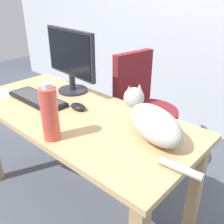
{
  "coord_description": "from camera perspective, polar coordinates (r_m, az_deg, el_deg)",
  "views": [
    {
      "loc": [
        1.05,
        -0.83,
        1.35
      ],
      "look_at": [
        0.24,
        0.06,
        0.76
      ],
      "focal_mm": 41.06,
      "sensor_mm": 36.0,
      "label": 1
    }
  ],
  "objects": [
    {
      "name": "ground_plane",
      "position": [
        1.9,
        -6.97,
        -19.42
      ],
      "size": [
        8.0,
        8.0,
        0.0
      ],
      "primitive_type": "plane",
      "color": "#474C56"
    },
    {
      "name": "desk",
      "position": [
        1.54,
        -8.17,
        -3.57
      ],
      "size": [
        1.46,
        0.64,
        0.7
      ],
      "color": "tan",
      "rests_on": "ground_plane"
    },
    {
      "name": "office_chair",
      "position": [
        2.02,
        6.94,
        -2.18
      ],
      "size": [
        0.48,
        0.48,
        0.92
      ],
      "color": "black",
      "rests_on": "ground_plane"
    },
    {
      "name": "monitor",
      "position": [
        1.72,
        -9.23,
        11.62
      ],
      "size": [
        0.48,
        0.2,
        0.41
      ],
      "color": "#232328",
      "rests_on": "desk"
    },
    {
      "name": "keyboard",
      "position": [
        1.68,
        -16.33,
        2.84
      ],
      "size": [
        0.44,
        0.15,
        0.03
      ],
      "color": "black",
      "rests_on": "desk"
    },
    {
      "name": "cat",
      "position": [
        1.22,
        8.9,
        -1.93
      ],
      "size": [
        0.56,
        0.33,
        0.2
      ],
      "color": "#B2ADA8",
      "rests_on": "desk"
    },
    {
      "name": "computer_mouse",
      "position": [
        1.51,
        -7.55,
        1.19
      ],
      "size": [
        0.11,
        0.06,
        0.04
      ],
      "primitive_type": "ellipsoid",
      "color": "black",
      "rests_on": "desk"
    },
    {
      "name": "water_bottle",
      "position": [
        1.19,
        -13.69,
        -0.37
      ],
      "size": [
        0.08,
        0.08,
        0.28
      ],
      "color": "#D84C3D",
      "rests_on": "desk"
    }
  ]
}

